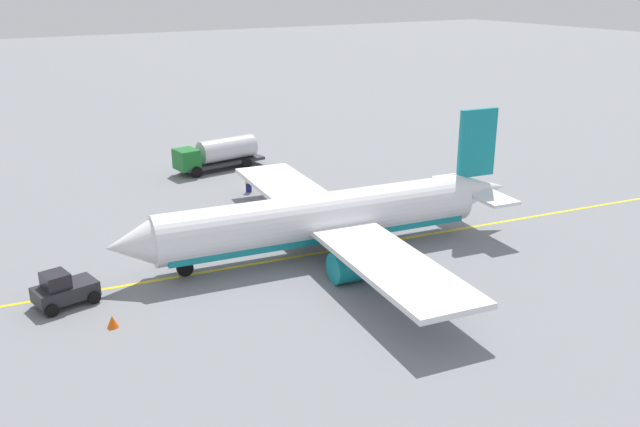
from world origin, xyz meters
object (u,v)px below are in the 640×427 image
(safety_cone_nose, at_px, (159,235))
(fuel_tanker, at_px, (218,153))
(refueling_worker, at_px, (249,183))
(safety_cone_wingtip, at_px, (112,322))
(pushback_tug, at_px, (63,290))
(airplane, at_px, (327,219))

(safety_cone_nose, bearing_deg, fuel_tanker, -126.13)
(refueling_worker, bearing_deg, safety_cone_wingtip, 47.66)
(fuel_tanker, xyz_separation_m, pushback_tug, (20.09, 23.71, -0.70))
(fuel_tanker, height_order, safety_cone_nose, fuel_tanker)
(airplane, height_order, fuel_tanker, airplane)
(refueling_worker, height_order, safety_cone_nose, refueling_worker)
(fuel_tanker, xyz_separation_m, refueling_worker, (0.69, 8.64, -0.89))
(airplane, distance_m, safety_cone_wingtip, 16.81)
(refueling_worker, bearing_deg, airplane, 85.13)
(safety_cone_nose, xyz_separation_m, safety_cone_wingtip, (6.69, 12.04, 0.02))
(pushback_tug, bearing_deg, safety_cone_nose, -137.49)
(fuel_tanker, distance_m, safety_cone_nose, 19.85)
(fuel_tanker, distance_m, safety_cone_wingtip, 33.54)
(fuel_tanker, bearing_deg, safety_cone_wingtip, 56.77)
(refueling_worker, bearing_deg, pushback_tug, 37.84)
(refueling_worker, relative_size, safety_cone_nose, 2.49)
(safety_cone_nose, relative_size, safety_cone_wingtip, 0.94)
(pushback_tug, bearing_deg, airplane, 177.06)
(safety_cone_nose, height_order, safety_cone_wingtip, safety_cone_wingtip)
(fuel_tanker, relative_size, safety_cone_nose, 14.07)
(airplane, height_order, pushback_tug, airplane)
(safety_cone_wingtip, bearing_deg, pushback_tug, -68.24)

